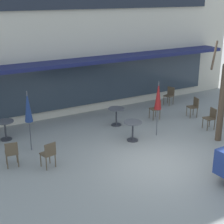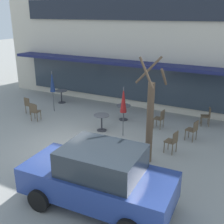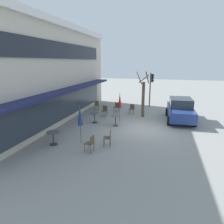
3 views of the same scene
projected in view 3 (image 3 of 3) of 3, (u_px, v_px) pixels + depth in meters
ground_plane at (144, 129)px, 13.68m from camera, size 80.00×80.00×0.00m
building_facade at (16, 73)px, 15.30m from camera, size 17.74×9.10×7.30m
cafe_table_near_wall at (95, 116)px, 14.99m from camera, size 0.70×0.70×0.76m
cafe_table_streetside at (115, 119)px, 14.31m from camera, size 0.70×0.70×0.76m
cafe_table_by_tree at (53, 136)px, 11.01m from camera, size 0.70×0.70×0.76m
patio_umbrella_green_folded at (120, 101)px, 15.05m from camera, size 0.28×0.28×2.20m
patio_umbrella_cream_folded at (80, 116)px, 10.91m from camera, size 0.28×0.28×2.20m
cafe_chair_0 at (97, 105)px, 18.85m from camera, size 0.50×0.50×0.89m
cafe_chair_1 at (132, 108)px, 17.39m from camera, size 0.46×0.46×0.89m
cafe_chair_2 at (105, 110)px, 16.79m from camera, size 0.44×0.44×0.89m
cafe_chair_3 at (117, 106)px, 18.16m from camera, size 0.48×0.48×0.89m
cafe_chair_4 at (108, 137)px, 10.88m from camera, size 0.48×0.48×0.89m
cafe_chair_5 at (90, 143)px, 10.09m from camera, size 0.45×0.45×0.89m
parked_sedan at (180, 110)px, 15.46m from camera, size 4.28×2.18×1.76m
street_tree at (143, 97)px, 16.31m from camera, size 1.13×1.08×3.77m
traffic_light_pole at (151, 84)px, 20.04m from camera, size 0.26×0.44×3.40m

